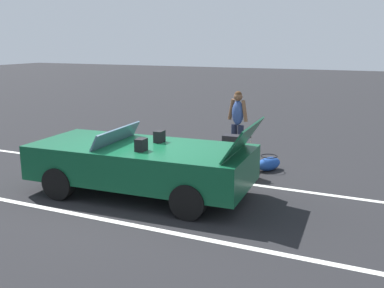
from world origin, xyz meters
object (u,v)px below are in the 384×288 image
object	(u,v)px
suitcase_large_black	(233,151)
suitcase_medium_bright	(245,163)
duffel_bag	(269,163)
suitcase_small_carryon	(198,161)
convertible_car	(132,162)
traveler_person	(238,121)

from	to	relation	value
suitcase_large_black	suitcase_medium_bright	distance (m)	0.82
suitcase_medium_bright	duffel_bag	size ratio (longest dim) A/B	1.25
suitcase_large_black	duffel_bag	bearing A→B (deg)	90.80
suitcase_small_carryon	duffel_bag	world-z (taller)	suitcase_small_carryon
suitcase_large_black	suitcase_medium_bright	xyz separation A→B (m)	(-0.49, 0.66, -0.06)
convertible_car	suitcase_medium_bright	world-z (taller)	convertible_car
duffel_bag	traveler_person	world-z (taller)	traveler_person
suitcase_medium_bright	traveler_person	xyz separation A→B (m)	(0.68, -1.50, 0.62)
suitcase_small_carryon	suitcase_medium_bright	bearing A→B (deg)	-132.01
duffel_bag	suitcase_medium_bright	bearing A→B (deg)	64.86
suitcase_medium_bright	duffel_bag	bearing A→B (deg)	145.72
suitcase_medium_bright	duffel_bag	world-z (taller)	suitcase_medium_bright
suitcase_medium_bright	suitcase_large_black	bearing A→B (deg)	-152.77
suitcase_medium_bright	duffel_bag	xyz separation A→B (m)	(-0.33, -0.71, -0.15)
suitcase_medium_bright	suitcase_small_carryon	world-z (taller)	suitcase_medium_bright
traveler_person	suitcase_medium_bright	bearing A→B (deg)	44.30
traveler_person	duffel_bag	bearing A→B (deg)	72.08
suitcase_large_black	traveler_person	bearing A→B (deg)	-170.17
convertible_car	suitcase_small_carryon	distance (m)	1.85
suitcase_medium_bright	traveler_person	distance (m)	1.76
convertible_car	suitcase_small_carryon	world-z (taller)	convertible_car
convertible_car	suitcase_small_carryon	size ratio (longest dim) A/B	6.02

